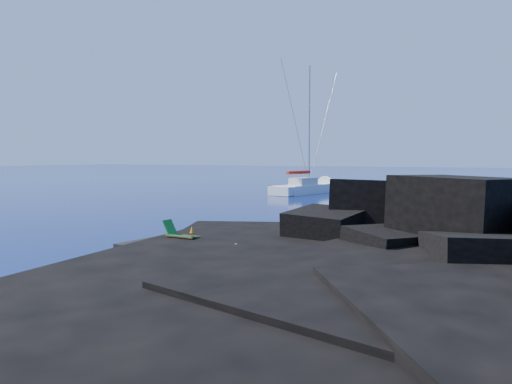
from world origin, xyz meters
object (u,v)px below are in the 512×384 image
deck_chair (182,231)px  marker_cone (192,233)px  sailboat (306,193)px  sunbather (226,245)px

deck_chair → marker_cone: size_ratio=2.73×
sailboat → sunbather: bearing=-62.2°
sailboat → marker_cone: 35.47m
sunbather → deck_chair: bearing=171.1°
deck_chair → sunbather: 2.49m
deck_chair → marker_cone: 1.39m
deck_chair → sunbather: (2.44, -0.32, -0.38)m
deck_chair → sunbather: bearing=-5.7°
deck_chair → sunbather: size_ratio=0.87×
sailboat → marker_cone: (8.37, -34.46, 0.65)m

